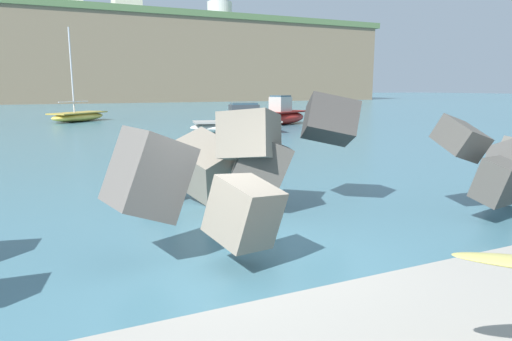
{
  "coord_description": "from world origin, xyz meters",
  "views": [
    {
      "loc": [
        -2.66,
        -6.51,
        2.82
      ],
      "look_at": [
        0.6,
        0.5,
        1.4
      ],
      "focal_mm": 31.81,
      "sensor_mm": 36.0,
      "label": 1
    }
  ],
  "objects": [
    {
      "name": "boat_near_centre",
      "position": [
        8.28,
        19.66,
        0.59
      ],
      "size": [
        6.16,
        3.31,
        1.89
      ],
      "color": "beige",
      "rests_on": "ground"
    },
    {
      "name": "station_building_west",
      "position": [
        3.36,
        101.11,
        20.73
      ],
      "size": [
        6.57,
        5.71,
        6.53
      ],
      "color": "silver",
      "rests_on": "headland_bluff"
    },
    {
      "name": "station_building_central",
      "position": [
        14.53,
        94.33,
        19.63
      ],
      "size": [
        5.68,
        6.37,
        4.32
      ],
      "color": "beige",
      "rests_on": "headland_bluff"
    },
    {
      "name": "station_building_annex",
      "position": [
        -5.5,
        102.48,
        20.55
      ],
      "size": [
        5.25,
        7.4,
        6.17
      ],
      "color": "#B2ADA3",
      "rests_on": "headland_bluff"
    },
    {
      "name": "headland_bluff",
      "position": [
        14.83,
        95.76,
        8.75
      ],
      "size": [
        108.58,
        31.38,
        17.45
      ],
      "color": "#847056",
      "rests_on": "ground"
    },
    {
      "name": "station_building_east",
      "position": [
        3.99,
        104.78,
        19.45
      ],
      "size": [
        5.26,
        7.61,
        3.97
      ],
      "color": "#B2ADA3",
      "rests_on": "headland_bluff"
    },
    {
      "name": "boat_near_left",
      "position": [
        -0.09,
        34.6,
        0.45
      ],
      "size": [
        5.46,
        5.36,
        7.63
      ],
      "color": "#EAC64C",
      "rests_on": "ground"
    },
    {
      "name": "boat_mid_centre",
      "position": [
        14.08,
        24.61,
        0.72
      ],
      "size": [
        5.35,
        3.98,
        2.23
      ],
      "color": "maroon",
      "rests_on": "ground"
    },
    {
      "name": "ground_plane",
      "position": [
        0.0,
        0.0,
        0.0
      ],
      "size": [
        400.0,
        400.0,
        0.0
      ],
      "primitive_type": "plane",
      "color": "#42707F"
    },
    {
      "name": "breakwater_jetty",
      "position": [
        2.16,
        1.67,
        1.29
      ],
      "size": [
        31.71,
        6.93,
        3.1
      ],
      "color": "#3D3A38",
      "rests_on": "ground"
    }
  ]
}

